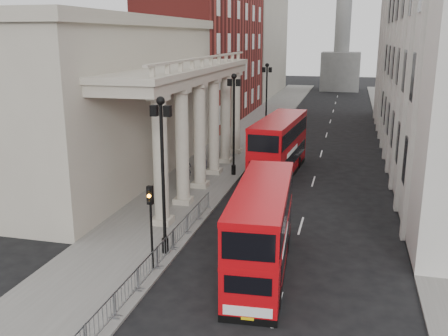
% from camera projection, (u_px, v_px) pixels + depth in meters
% --- Properties ---
extents(ground, '(260.00, 260.00, 0.00)m').
position_uv_depth(ground, '(147.00, 292.00, 22.76)').
color(ground, black).
rests_on(ground, ground).
extents(sidewalk_west, '(6.00, 140.00, 0.12)m').
position_uv_depth(sidewalk_west, '(233.00, 148.00, 51.56)').
color(sidewalk_west, slate).
rests_on(sidewalk_west, ground).
extents(sidewalk_east, '(3.00, 140.00, 0.12)m').
position_uv_depth(sidewalk_east, '(401.00, 158.00, 47.65)').
color(sidewalk_east, slate).
rests_on(sidewalk_east, ground).
extents(kerb, '(0.20, 140.00, 0.14)m').
position_uv_depth(kerb, '(261.00, 150.00, 50.86)').
color(kerb, slate).
rests_on(kerb, ground).
extents(portico_building, '(9.00, 28.00, 12.00)m').
position_uv_depth(portico_building, '(110.00, 103.00, 40.58)').
color(portico_building, '#A69D8B').
rests_on(portico_building, ground).
extents(brick_building, '(9.00, 32.00, 22.00)m').
position_uv_depth(brick_building, '(210.00, 38.00, 67.40)').
color(brick_building, maroon).
rests_on(brick_building, ground).
extents(west_building_far, '(9.00, 30.00, 20.00)m').
position_uv_depth(west_building_far, '(254.00, 43.00, 97.64)').
color(west_building_far, '#A69D8B').
rests_on(west_building_far, ground).
extents(east_building, '(8.00, 55.00, 25.00)m').
position_uv_depth(east_building, '(440.00, 23.00, 45.74)').
color(east_building, beige).
rests_on(east_building, ground).
extents(monument_column, '(8.00, 8.00, 54.20)m').
position_uv_depth(monument_column, '(344.00, 13.00, 103.44)').
color(monument_column, '#60605E').
rests_on(monument_column, ground).
extents(lamp_post_south, '(1.05, 0.44, 8.32)m').
position_uv_depth(lamp_post_south, '(163.00, 166.00, 25.39)').
color(lamp_post_south, black).
rests_on(lamp_post_south, sidewalk_west).
extents(lamp_post_mid, '(1.05, 0.44, 8.32)m').
position_uv_depth(lamp_post_mid, '(234.00, 118.00, 40.38)').
color(lamp_post_mid, black).
rests_on(lamp_post_mid, sidewalk_west).
extents(lamp_post_north, '(1.05, 0.44, 8.32)m').
position_uv_depth(lamp_post_north, '(266.00, 95.00, 55.37)').
color(lamp_post_north, black).
rests_on(lamp_post_north, sidewalk_west).
extents(traffic_light, '(0.28, 0.33, 4.30)m').
position_uv_depth(traffic_light, '(151.00, 212.00, 23.93)').
color(traffic_light, black).
rests_on(traffic_light, sidewalk_west).
extents(crowd_barriers, '(0.50, 18.75, 1.10)m').
position_uv_depth(crowd_barriers, '(157.00, 257.00, 24.75)').
color(crowd_barriers, gray).
rests_on(crowd_barriers, sidewalk_west).
extents(bus_near, '(3.11, 10.23, 4.36)m').
position_uv_depth(bus_near, '(262.00, 227.00, 24.31)').
color(bus_near, red).
rests_on(bus_near, ground).
extents(bus_far, '(3.49, 11.29, 4.80)m').
position_uv_depth(bus_far, '(279.00, 145.00, 41.40)').
color(bus_far, '#B8080E').
rests_on(bus_far, ground).
extents(pedestrian_a, '(0.66, 0.47, 1.70)m').
position_uv_depth(pedestrian_a, '(188.00, 169.00, 39.98)').
color(pedestrian_a, black).
rests_on(pedestrian_a, sidewalk_west).
extents(pedestrian_b, '(1.07, 0.91, 1.91)m').
position_uv_depth(pedestrian_b, '(181.00, 174.00, 38.16)').
color(pedestrian_b, '#2A2521').
rests_on(pedestrian_b, sidewalk_west).
extents(pedestrian_c, '(0.93, 0.73, 1.67)m').
position_uv_depth(pedestrian_c, '(203.00, 163.00, 42.11)').
color(pedestrian_c, black).
rests_on(pedestrian_c, sidewalk_west).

